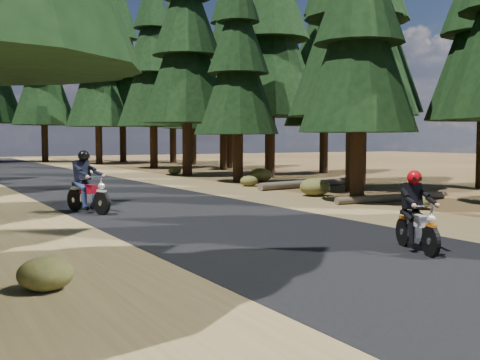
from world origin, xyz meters
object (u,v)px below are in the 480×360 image
log_near (314,183)px  log_far (392,198)px  rider_lead (417,225)px  rider_follow (88,192)px

log_near → log_far: 6.18m
log_near → log_far: bearing=-114.1°
rider_lead → rider_follow: bearing=-47.1°
log_near → rider_follow: bearing=-170.5°
log_far → rider_lead: rider_lead is taller
log_near → rider_lead: (-7.11, -12.76, 0.34)m
log_near → log_far: (-1.31, -6.04, -0.04)m
log_near → rider_follow: (-10.81, -4.23, 0.42)m
log_near → rider_lead: 14.61m
log_near → log_far: log_near is taller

